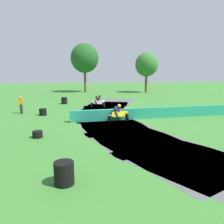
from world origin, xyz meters
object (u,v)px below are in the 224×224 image
at_px(tire_stack_near, 64,101).
at_px(track_marshal, 21,105).
at_px(motorcycle_lead_white, 99,102).
at_px(motorcycle_chase_yellow, 119,113).
at_px(tire_stack_far, 64,173).
at_px(tire_stack_mid_b, 38,134).
at_px(tire_stack_mid_a, 43,112).

relative_size(tire_stack_near, track_marshal, 0.49).
xyz_separation_m(motorcycle_lead_white, motorcycle_chase_yellow, (0.91, -6.90, -0.01)).
bearing_deg(tire_stack_far, tire_stack_near, 93.12).
height_order(tire_stack_mid_b, track_marshal, track_marshal).
bearing_deg(tire_stack_far, motorcycle_lead_white, 80.18).
bearing_deg(motorcycle_chase_yellow, tire_stack_mid_b, -148.59).
height_order(motorcycle_lead_white, motorcycle_chase_yellow, motorcycle_lead_white).
bearing_deg(tire_stack_mid_a, track_marshal, 150.39).
relative_size(motorcycle_chase_yellow, tire_stack_mid_b, 2.87).
relative_size(motorcycle_chase_yellow, tire_stack_near, 2.09).
xyz_separation_m(tire_stack_mid_b, tire_stack_far, (1.86, -5.73, 0.20)).
relative_size(tire_stack_mid_a, tire_stack_mid_b, 1.09).
relative_size(tire_stack_mid_a, track_marshal, 0.39).
height_order(motorcycle_chase_yellow, tire_stack_mid_b, motorcycle_chase_yellow).
bearing_deg(tire_stack_mid_b, tire_stack_far, -72.03).
distance_m(tire_stack_near, tire_stack_mid_a, 6.95).
xyz_separation_m(motorcycle_lead_white, tire_stack_mid_b, (-4.63, -10.29, -0.44)).
xyz_separation_m(tire_stack_near, track_marshal, (-3.58, -5.60, 0.42)).
distance_m(tire_stack_mid_a, track_marshal, 2.46).
distance_m(motorcycle_chase_yellow, tire_stack_far, 9.83).
xyz_separation_m(tire_stack_near, tire_stack_mid_b, (-0.80, -13.62, -0.20)).
distance_m(motorcycle_lead_white, tire_stack_mid_a, 6.36).
xyz_separation_m(motorcycle_lead_white, track_marshal, (-7.41, -2.27, 0.18)).
xyz_separation_m(tire_stack_far, track_marshal, (-4.64, 13.74, 0.42)).
bearing_deg(tire_stack_mid_b, tire_stack_near, 86.63).
xyz_separation_m(motorcycle_chase_yellow, tire_stack_mid_a, (-6.24, 3.44, -0.34)).
bearing_deg(tire_stack_mid_b, track_marshal, 109.13).
bearing_deg(tire_stack_mid_a, motorcycle_chase_yellow, -28.91).
bearing_deg(motorcycle_chase_yellow, track_marshal, 150.92).
bearing_deg(track_marshal, tire_stack_mid_b, -70.87).
bearing_deg(tire_stack_far, tire_stack_mid_a, 101.48).
height_order(tire_stack_mid_a, tire_stack_far, tire_stack_far).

